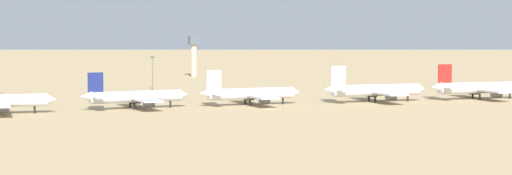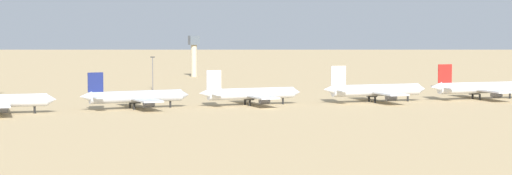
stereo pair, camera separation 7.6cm
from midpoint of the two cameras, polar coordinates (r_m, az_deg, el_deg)
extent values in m
plane|color=tan|center=(307.94, 0.81, -1.36)|extent=(4000.00, 4000.00, 0.00)
pyramid|color=slate|center=(1430.68, -9.57, 4.29)|extent=(257.42, 249.75, 73.32)
pyramid|color=slate|center=(1595.51, 4.10, 4.23)|extent=(290.29, 246.09, 69.10)
cone|color=silver|center=(301.76, -12.66, -0.74)|extent=(3.24, 4.04, 3.92)
cylinder|color=slate|center=(308.85, -15.71, -1.07)|extent=(3.80, 2.41, 2.27)
cylinder|color=slate|center=(293.42, -15.64, -1.33)|extent=(3.80, 2.41, 2.27)
cylinder|color=black|center=(301.67, -13.68, -1.37)|extent=(0.72, 0.72, 2.27)
cylinder|color=silver|center=(310.72, -7.50, -0.57)|extent=(32.23, 7.07, 4.00)
cone|color=silver|center=(316.30, -4.49, -0.46)|extent=(3.35, 4.07, 3.80)
cone|color=silver|center=(305.97, -10.61, -0.56)|extent=(4.31, 3.77, 3.40)
cube|color=navy|center=(306.49, -10.01, 0.33)|extent=(5.22, 1.00, 6.50)
cube|color=silver|center=(310.69, -10.19, -0.52)|extent=(3.84, 7.07, 0.36)
cube|color=silver|center=(302.98, -9.81, -0.63)|extent=(3.84, 7.07, 0.36)
cube|color=silver|center=(311.06, -7.33, -0.67)|extent=(9.86, 32.50, 0.56)
cylinder|color=slate|center=(318.61, -7.56, -0.81)|extent=(3.79, 2.54, 2.20)
cylinder|color=slate|center=(304.37, -6.72, -1.03)|extent=(3.79, 2.54, 2.20)
cylinder|color=black|center=(314.79, -5.38, -1.06)|extent=(0.70, 0.70, 2.20)
cylinder|color=black|center=(312.82, -7.89, -1.11)|extent=(0.70, 0.70, 2.20)
cylinder|color=black|center=(308.25, -7.63, -1.18)|extent=(0.70, 0.70, 2.20)
cylinder|color=silver|center=(321.39, -0.30, -0.38)|extent=(32.01, 5.09, 3.99)
cone|color=silver|center=(327.97, 2.53, -0.30)|extent=(3.12, 3.89, 3.79)
cone|color=silver|center=(315.57, -3.24, -0.36)|extent=(4.10, 3.53, 3.39)
cube|color=white|center=(316.31, -2.66, 0.49)|extent=(5.20, 0.68, 6.48)
cube|color=silver|center=(320.42, -2.89, -0.33)|extent=(3.42, 6.88, 0.36)
cube|color=silver|center=(312.88, -2.42, -0.43)|extent=(3.42, 6.88, 0.36)
cube|color=silver|center=(321.79, -0.13, -0.48)|extent=(7.88, 32.11, 0.56)
cylinder|color=slate|center=(329.21, -0.44, -0.63)|extent=(3.66, 2.32, 2.19)
cylinder|color=slate|center=(315.33, 0.53, -0.83)|extent=(3.66, 2.32, 2.19)
cylinder|color=black|center=(326.15, 1.69, -0.86)|extent=(0.70, 0.70, 2.19)
cylinder|color=black|center=(323.34, -0.70, -0.91)|extent=(0.70, 0.70, 2.19)
cylinder|color=black|center=(318.88, -0.40, -0.97)|extent=(0.70, 0.70, 2.19)
cylinder|color=silver|center=(336.79, 7.51, -0.16)|extent=(34.30, 4.97, 4.28)
cone|color=silver|center=(345.23, 10.29, -0.09)|extent=(3.29, 4.13, 4.06)
cone|color=silver|center=(329.15, 4.58, -0.13)|extent=(4.35, 3.72, 3.64)
cube|color=white|center=(330.25, 5.17, 0.75)|extent=(5.57, 0.65, 6.95)
cube|color=silver|center=(334.51, 4.88, -0.10)|extent=(3.57, 7.34, 0.38)
cube|color=silver|center=(326.67, 5.46, -0.20)|extent=(3.57, 7.34, 0.38)
cube|color=silver|center=(337.30, 7.67, -0.27)|extent=(7.97, 34.36, 0.60)
cylinder|color=slate|center=(345.09, 7.25, -0.42)|extent=(3.90, 2.43, 2.35)
cylinder|color=slate|center=(330.71, 8.44, -0.62)|extent=(3.90, 2.43, 2.35)
cylinder|color=black|center=(342.85, 9.46, -0.66)|extent=(0.75, 0.75, 2.35)
cylinder|color=black|center=(338.68, 7.07, -0.70)|extent=(0.75, 0.75, 2.35)
cylinder|color=black|center=(334.05, 7.44, -0.77)|extent=(0.75, 0.75, 2.35)
cylinder|color=silver|center=(356.57, 13.83, -0.01)|extent=(34.45, 5.60, 4.29)
cone|color=silver|center=(347.33, 11.18, 0.03)|extent=(4.42, 3.81, 3.65)
cube|color=red|center=(348.77, 11.72, 0.86)|extent=(5.59, 0.75, 6.97)
cube|color=silver|center=(352.84, 11.38, 0.05)|extent=(3.71, 7.42, 0.39)
cube|color=silver|center=(345.34, 12.05, -0.04)|extent=(3.71, 7.42, 0.39)
cube|color=silver|center=(357.17, 13.97, -0.11)|extent=(8.60, 34.56, 0.60)
cylinder|color=slate|center=(364.71, 13.46, -0.26)|extent=(3.95, 2.50, 2.36)
cylinder|color=slate|center=(350.99, 14.79, -0.44)|extent=(3.95, 2.50, 2.36)
cylinder|color=black|center=(363.66, 15.58, -0.49)|extent=(0.75, 0.75, 2.36)
cylinder|color=black|center=(358.20, 13.38, -0.52)|extent=(0.75, 0.75, 2.36)
cylinder|color=black|center=(353.79, 13.81, -0.58)|extent=(0.75, 0.75, 2.36)
cylinder|color=#C6B793|center=(493.67, -3.91, 1.68)|extent=(3.20, 3.20, 17.38)
cube|color=#4C5660|center=(493.33, -3.92, 2.97)|extent=(5.20, 5.20, 4.90)
cylinder|color=#59595E|center=(395.20, -6.48, 0.84)|extent=(0.36, 0.36, 14.16)
cube|color=#333333|center=(394.87, -6.49, 1.90)|extent=(1.80, 0.50, 0.50)
camera|label=1|loc=(0.04, -90.01, 0.00)|focal=63.98mm
camera|label=2|loc=(0.04, 89.99, 0.00)|focal=63.98mm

